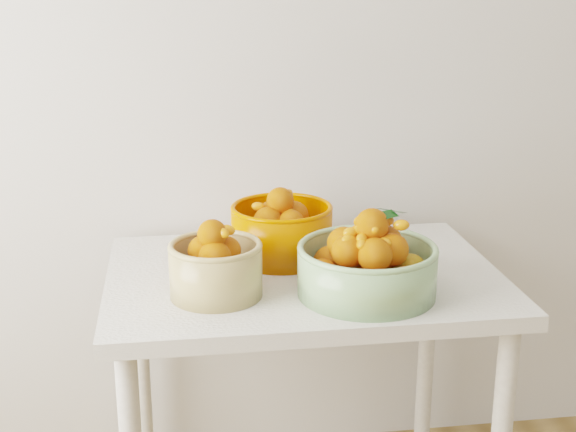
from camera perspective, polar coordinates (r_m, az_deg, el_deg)
name	(u,v)px	position (r m, az deg, el deg)	size (l,w,h in m)	color
table	(303,306)	(2.10, 1.11, -6.44)	(1.00, 0.70, 0.75)	silver
bowl_cream	(216,266)	(1.90, -5.17, -3.60)	(0.27, 0.27, 0.19)	tan
bowl_green	(367,265)	(1.91, 5.63, -3.48)	(0.34, 0.34, 0.21)	#88B07A
bowl_orange	(281,230)	(2.14, -0.48, -1.00)	(0.34, 0.34, 0.20)	#DD5400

